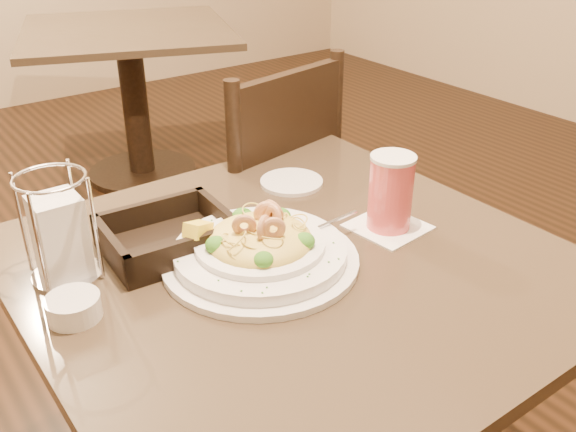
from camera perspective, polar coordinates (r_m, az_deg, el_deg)
main_table at (r=1.27m, az=0.55°, el=-12.65°), size 0.90×0.90×0.72m
background_table at (r=3.12m, az=-13.69°, el=11.88°), size 1.15×1.15×0.72m
dining_chair_near at (r=1.77m, az=-3.03°, el=0.44°), size 0.49×0.49×0.93m
pasta_bowl at (r=1.11m, az=-2.51°, el=-2.82°), size 0.38×0.34×0.11m
drink_glass at (r=1.22m, az=9.11°, el=2.03°), size 0.14×0.14×0.15m
bread_basket at (r=1.17m, az=-10.57°, el=-2.00°), size 0.23×0.20×0.06m
napkin_caddy at (r=1.12m, az=-19.61°, el=-1.57°), size 0.12×0.12×0.19m
side_plate at (r=1.41m, az=0.31°, el=3.04°), size 0.16×0.16×0.01m
butter_ramekin at (r=1.04m, az=-18.53°, el=-7.71°), size 0.10×0.10×0.04m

